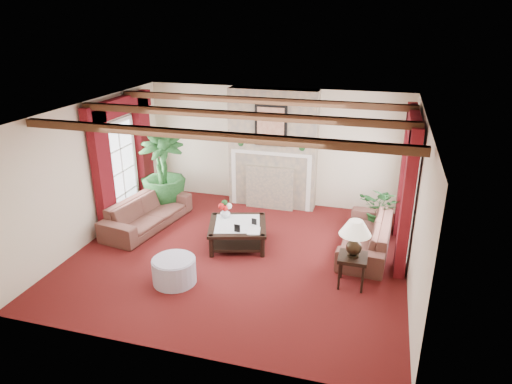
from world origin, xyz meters
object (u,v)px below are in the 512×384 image
(coffee_table, at_px, (238,234))
(ottoman, at_px, (174,271))
(side_table, at_px, (352,271))
(sofa_right, at_px, (367,230))
(potted_palm, at_px, (164,188))
(sofa_left, at_px, (147,208))

(coffee_table, xyz_separation_m, ottoman, (-0.61, -1.55, -0.01))
(side_table, bearing_deg, ottoman, -166.01)
(sofa_right, bearing_deg, ottoman, -52.40)
(sofa_right, bearing_deg, coffee_table, -75.16)
(potted_palm, bearing_deg, ottoman, -60.88)
(sofa_right, xyz_separation_m, ottoman, (-3.02, -2.03, -0.20))
(sofa_right, distance_m, coffee_table, 2.46)
(sofa_right, height_order, potted_palm, potted_palm)
(ottoman, bearing_deg, side_table, 13.99)
(sofa_left, height_order, side_table, sofa_left)
(sofa_right, bearing_deg, potted_palm, -95.89)
(side_table, bearing_deg, sofa_left, 165.56)
(coffee_table, xyz_separation_m, side_table, (2.25, -0.84, 0.05))
(sofa_left, distance_m, potted_palm, 0.98)
(sofa_right, distance_m, ottoman, 3.64)
(sofa_left, distance_m, ottoman, 2.36)
(side_table, relative_size, ottoman, 0.75)
(sofa_right, height_order, coffee_table, sofa_right)
(sofa_left, height_order, sofa_right, sofa_left)
(sofa_left, height_order, ottoman, sofa_left)
(side_table, xyz_separation_m, ottoman, (-2.86, -0.71, -0.06))
(sofa_right, xyz_separation_m, side_table, (-0.16, -1.32, -0.14))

